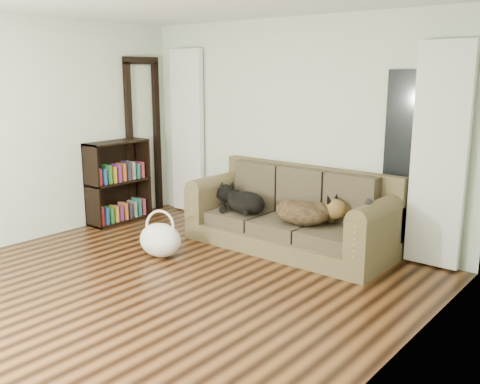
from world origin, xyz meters
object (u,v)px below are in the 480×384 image
Objects in this scene: dog_shepherd at (306,212)px; dog_black_lab at (243,201)px; sofa at (288,210)px; bookshelf at (118,185)px; tote_bag at (160,242)px.

dog_black_lab is at bearing -5.42° from dog_shepherd.
sofa is 2.19× the size of bookshelf.
dog_black_lab is 0.86m from dog_shepherd.
sofa is at bearing 35.34° from dog_black_lab.
dog_black_lab reaches higher than tote_bag.
tote_bag is at bearing -23.70° from bookshelf.
sofa is at bearing 50.47° from tote_bag.
tote_bag is 0.47× the size of bookshelf.
dog_black_lab is at bearing -170.19° from sofa.
dog_shepherd reaches higher than dog_black_lab.
dog_black_lab is 1.12m from tote_bag.
dog_black_lab is at bearing 11.07° from bookshelf.
tote_bag is at bearing 33.78° from dog_shepherd.
dog_shepherd is (0.28, -0.07, 0.04)m from sofa.
dog_shepherd is (0.86, 0.03, 0.01)m from dog_black_lab.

